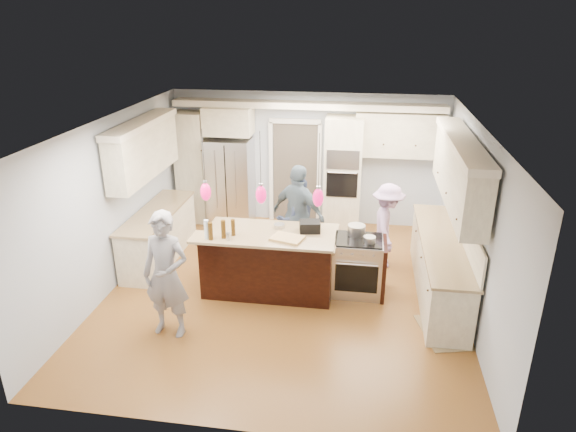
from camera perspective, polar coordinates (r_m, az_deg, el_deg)
name	(u,v)px	position (r m, az deg, el deg)	size (l,w,h in m)	color
ground_plane	(285,290)	(8.34, -0.36, -8.24)	(6.00, 6.00, 0.00)	olive
room_shell	(284,183)	(7.59, -0.40, 3.70)	(5.54, 6.04, 2.72)	#B2BCC6
refrigerator	(230,182)	(10.64, -6.43, 3.80)	(0.90, 0.70, 1.80)	#B7B7BC
oven_column	(343,175)	(10.25, 6.12, 4.58)	(0.72, 0.69, 2.30)	#EDE5C0
back_upper_cabinets	(269,145)	(10.37, -2.10, 7.87)	(5.30, 0.61, 2.54)	#EDE5C0
right_counter_run	(446,232)	(8.16, 17.18, -1.72)	(0.64, 3.10, 2.51)	#EDE5C0
left_cabinets	(153,204)	(9.24, -14.74, 1.35)	(0.64, 2.30, 2.51)	#EDE5C0
kitchen_island	(270,260)	(8.21, -2.00, -4.92)	(2.10, 1.46, 1.12)	black
island_range	(359,266)	(8.17, 7.89, -5.50)	(0.82, 0.71, 0.92)	#B7B7BC
pendant_lights	(261,194)	(7.16, -3.01, 2.41)	(1.75, 0.15, 1.03)	black
person_bar_end	(166,275)	(7.10, -13.38, -6.39)	(0.66, 0.43, 1.80)	gray
person_far_left	(297,220)	(9.02, 0.98, -0.40)	(0.74, 0.58, 1.53)	navy
person_far_right	(299,215)	(8.86, 1.19, 0.08)	(1.05, 0.44, 1.79)	slate
person_range_side	(387,226)	(8.98, 10.93, -1.05)	(0.96, 0.55, 1.49)	#B08CBC
floor_rug	(445,332)	(7.68, 17.03, -12.23)	(0.61, 0.90, 0.01)	#907D4E
water_bottle	(206,229)	(7.46, -9.05, -1.48)	(0.07, 0.07, 0.29)	silver
beer_bottle_a	(223,229)	(7.45, -7.19, -1.47)	(0.07, 0.07, 0.27)	#41290B
beer_bottle_b	(211,231)	(7.42, -8.60, -1.68)	(0.07, 0.07, 0.27)	#41290B
beer_bottle_c	(233,227)	(7.53, -6.11, -1.28)	(0.06, 0.06, 0.25)	#41290B
drink_can	(228,236)	(7.40, -6.66, -2.27)	(0.06, 0.06, 0.12)	#B7B7BC
cutting_board	(287,238)	(7.39, -0.08, -2.49)	(0.45, 0.32, 0.03)	tan
pot_large	(356,230)	(8.08, 7.62, -1.54)	(0.27, 0.27, 0.16)	#B7B7BC
pot_small	(370,239)	(7.86, 9.05, -2.59)	(0.19, 0.19, 0.09)	#B7B7BC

